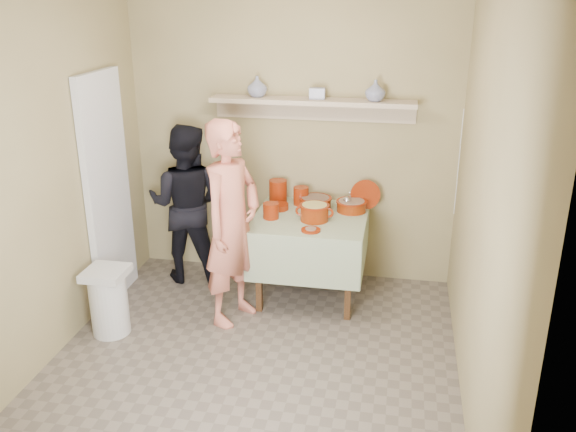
% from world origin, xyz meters
% --- Properties ---
extents(ground, '(3.50, 3.50, 0.00)m').
position_xyz_m(ground, '(0.00, 0.00, 0.00)').
color(ground, '#665B50').
rests_on(ground, ground).
extents(tile_panel, '(0.06, 0.70, 2.00)m').
position_xyz_m(tile_panel, '(-1.46, 0.95, 1.00)').
color(tile_panel, silver).
rests_on(tile_panel, ground).
extents(plate_stack_a, '(0.16, 0.16, 0.22)m').
position_xyz_m(plate_stack_a, '(-0.10, 1.57, 0.87)').
color(plate_stack_a, maroon).
rests_on(plate_stack_a, serving_table).
extents(plate_stack_b, '(0.14, 0.14, 0.17)m').
position_xyz_m(plate_stack_b, '(0.12, 1.56, 0.84)').
color(plate_stack_b, maroon).
rests_on(plate_stack_b, serving_table).
extents(bowl_stack, '(0.14, 0.14, 0.14)m').
position_xyz_m(bowl_stack, '(-0.08, 1.16, 0.83)').
color(bowl_stack, maroon).
rests_on(bowl_stack, serving_table).
extents(empty_bowl, '(0.18, 0.18, 0.05)m').
position_xyz_m(empty_bowl, '(-0.06, 1.40, 0.79)').
color(empty_bowl, maroon).
rests_on(empty_bowl, serving_table).
extents(propped_lid, '(0.28, 0.14, 0.26)m').
position_xyz_m(propped_lid, '(0.70, 1.59, 0.88)').
color(propped_lid, maroon).
rests_on(propped_lid, serving_table).
extents(vase_right, '(0.19, 0.19, 0.18)m').
position_xyz_m(vase_right, '(0.74, 1.61, 1.81)').
color(vase_right, navy).
rests_on(vase_right, wall_shelf).
extents(vase_left, '(0.24, 0.24, 0.18)m').
position_xyz_m(vase_left, '(-0.29, 1.64, 1.81)').
color(vase_left, navy).
rests_on(vase_left, wall_shelf).
extents(ceramic_box, '(0.14, 0.10, 0.09)m').
position_xyz_m(ceramic_box, '(0.24, 1.63, 1.77)').
color(ceramic_box, navy).
rests_on(ceramic_box, wall_shelf).
extents(person_cook, '(0.60, 0.72, 1.70)m').
position_xyz_m(person_cook, '(-0.31, 0.76, 0.85)').
color(person_cook, '#CF6E59').
rests_on(person_cook, ground).
extents(person_helper, '(0.75, 0.60, 1.50)m').
position_xyz_m(person_helper, '(-0.93, 1.42, 0.75)').
color(person_helper, black).
rests_on(person_helper, ground).
extents(room_shell, '(3.04, 3.54, 2.62)m').
position_xyz_m(room_shell, '(0.00, 0.00, 1.61)').
color(room_shell, '#9D8E60').
rests_on(room_shell, ground).
extents(serving_table, '(0.97, 0.97, 0.76)m').
position_xyz_m(serving_table, '(0.25, 1.28, 0.64)').
color(serving_table, '#4C2D16').
rests_on(serving_table, ground).
extents(cazuela_meat_a, '(0.30, 0.30, 0.10)m').
position_xyz_m(cazuela_meat_a, '(0.26, 1.50, 0.82)').
color(cazuela_meat_a, '#661A04').
rests_on(cazuela_meat_a, serving_table).
extents(cazuela_meat_b, '(0.28, 0.28, 0.10)m').
position_xyz_m(cazuela_meat_b, '(0.59, 1.47, 0.82)').
color(cazuela_meat_b, '#661A04').
rests_on(cazuela_meat_b, serving_table).
extents(ladle, '(0.08, 0.26, 0.19)m').
position_xyz_m(ladle, '(0.55, 1.44, 0.87)').
color(ladle, silver).
rests_on(ladle, cazuela_meat_b).
extents(cazuela_rice, '(0.33, 0.25, 0.14)m').
position_xyz_m(cazuela_rice, '(0.30, 1.18, 0.85)').
color(cazuela_rice, '#661A04').
rests_on(cazuela_rice, serving_table).
extents(front_plate, '(0.16, 0.16, 0.03)m').
position_xyz_m(front_plate, '(0.30, 0.93, 0.77)').
color(front_plate, maroon).
rests_on(front_plate, serving_table).
extents(wall_shelf, '(1.80, 0.25, 0.21)m').
position_xyz_m(wall_shelf, '(0.20, 1.65, 1.67)').
color(wall_shelf, '#BDA78C').
rests_on(wall_shelf, room_shell).
extents(trash_bin, '(0.32, 0.32, 0.56)m').
position_xyz_m(trash_bin, '(-1.23, 0.33, 0.28)').
color(trash_bin, silver).
rests_on(trash_bin, ground).
extents(electrical_cord, '(0.01, 0.05, 0.90)m').
position_xyz_m(electrical_cord, '(1.47, 1.48, 1.25)').
color(electrical_cord, silver).
rests_on(electrical_cord, wall_shelf).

